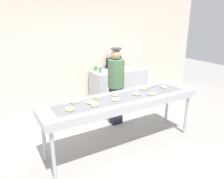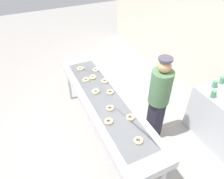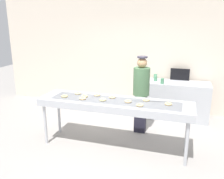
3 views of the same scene
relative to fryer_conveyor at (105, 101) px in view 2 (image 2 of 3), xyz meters
The scene contains 18 objects.
ground_plane 0.86m from the fryer_conveyor, ahead, with size 16.00×16.00×0.00m, color #9E9993.
back_wall 2.42m from the fryer_conveyor, 90.00° to the left, with size 8.00×0.12×3.24m, color beige.
fryer_conveyor is the anchor object (origin of this frame).
plain_donut_0 0.98m from the fryer_conveyor, behind, with size 0.12×0.12×0.04m, color #EBD184.
plain_donut_1 0.18m from the fryer_conveyor, 120.03° to the left, with size 0.12×0.12×0.04m, color #EDCA89.
plain_donut_2 0.61m from the fryer_conveyor, behind, with size 0.12×0.12×0.04m, color #ECCF89.
plain_donut_3 0.53m from the fryer_conveyor, 16.88° to the right, with size 0.12×0.12×0.04m, color #F7D08D.
plain_donut_4 0.83m from the fryer_conveyor, 167.77° to the left, with size 0.12×0.12×0.04m, color beige.
plain_donut_5 0.59m from the fryer_conveyor, 15.56° to the left, with size 0.12×0.12×0.04m, color #F3D388.
plain_donut_6 0.28m from the fryer_conveyor, ahead, with size 0.12×0.12×0.04m, color beige.
plain_donut_7 0.45m from the fryer_conveyor, 155.75° to the left, with size 0.12×0.12×0.04m, color #F8D28E.
plain_donut_8 0.23m from the fryer_conveyor, 161.05° to the right, with size 0.12×0.12×0.04m, color beige.
plain_donut_9 0.97m from the fryer_conveyor, ahead, with size 0.12×0.12×0.04m, color #F7CE88.
plain_donut_10 0.60m from the fryer_conveyor, 169.98° to the right, with size 0.12×0.12×0.04m, color #F4C98B.
worker_baker 0.88m from the fryer_conveyor, 66.63° to the left, with size 0.34×0.34×1.65m.
paper_cup_0 1.91m from the fryer_conveyor, 74.44° to the left, with size 0.08×0.08×0.13m, color #4C8C66.
paper_cup_1 1.76m from the fryer_conveyor, 66.61° to the left, with size 0.08×0.08×0.13m, color #4C8C66.
paper_cup_2 2.10m from the fryer_conveyor, 76.74° to the left, with size 0.08×0.08×0.13m, color #4C8C66.
Camera 2 is at (2.33, -0.97, 3.10)m, focal length 33.41 mm.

